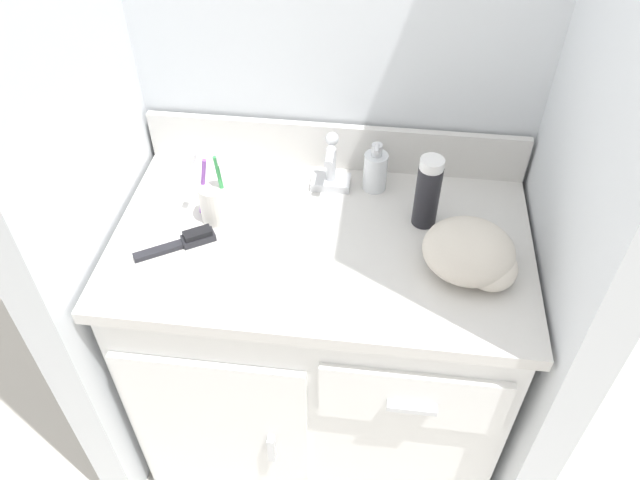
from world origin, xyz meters
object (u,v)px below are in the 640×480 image
object	(u,v)px
hairbrush	(186,241)
toothbrush_cup	(216,200)
shaving_cream_can	(428,192)
hand_towel	(473,254)
soap_dispenser	(375,170)

from	to	relation	value
hairbrush	toothbrush_cup	bearing A→B (deg)	31.83
shaving_cream_can	hand_towel	distance (m)	0.17
toothbrush_cup	soap_dispenser	size ratio (longest dim) A/B	1.44
soap_dispenser	hairbrush	bearing A→B (deg)	-147.99
shaving_cream_can	hairbrush	world-z (taller)	shaving_cream_can
soap_dispenser	hand_towel	distance (m)	0.31
toothbrush_cup	shaving_cream_can	world-z (taller)	toothbrush_cup
toothbrush_cup	soap_dispenser	bearing A→B (deg)	23.57
hand_towel	toothbrush_cup	bearing A→B (deg)	170.63
toothbrush_cup	hand_towel	bearing A→B (deg)	-9.37
hairbrush	hand_towel	xyz separation A→B (m)	(0.59, 0.00, 0.03)
toothbrush_cup	hairbrush	world-z (taller)	toothbrush_cup
soap_dispenser	hairbrush	size ratio (longest dim) A/B	0.78
soap_dispenser	shaving_cream_can	xyz separation A→B (m)	(0.11, -0.11, 0.03)
toothbrush_cup	hairbrush	distance (m)	0.11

